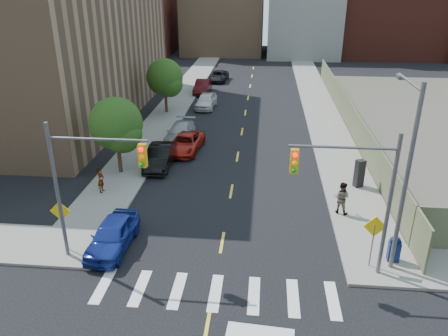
% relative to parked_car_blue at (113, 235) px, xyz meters
% --- Properties ---
extents(sidewalk_nw, '(3.50, 73.00, 0.15)m').
position_rel_parked_car_blue_xyz_m(sidewalk_nw, '(-2.25, 34.50, -0.69)').
color(sidewalk_nw, gray).
rests_on(sidewalk_nw, ground).
extents(sidewalk_ne, '(3.50, 73.00, 0.15)m').
position_rel_parked_car_blue_xyz_m(sidewalk_ne, '(13.25, 34.50, -0.69)').
color(sidewalk_ne, gray).
rests_on(sidewalk_ne, ground).
extents(fence_north, '(0.12, 44.00, 2.50)m').
position_rel_parked_car_blue_xyz_m(fence_north, '(15.10, 21.00, 0.49)').
color(fence_north, '#565F43').
rests_on(fence_north, ground).
extents(building_nw, '(22.00, 30.00, 16.00)m').
position_rel_parked_car_blue_xyz_m(building_nw, '(-16.50, 23.00, 7.24)').
color(building_nw, '#8C6B4C').
rests_on(building_nw, ground).
extents(bg_bldg_west, '(14.00, 18.00, 12.00)m').
position_rel_parked_car_blue_xyz_m(bg_bldg_west, '(-16.50, 63.00, 5.24)').
color(bg_bldg_west, '#592319').
rests_on(bg_bldg_west, ground).
extents(bg_bldg_midwest, '(14.00, 16.00, 15.00)m').
position_rel_parked_car_blue_xyz_m(bg_bldg_midwest, '(-0.50, 65.00, 6.74)').
color(bg_bldg_midwest, '#8C6B4C').
rests_on(bg_bldg_midwest, ground).
extents(bg_bldg_center, '(12.00, 16.00, 10.00)m').
position_rel_parked_car_blue_xyz_m(bg_bldg_center, '(13.50, 63.00, 4.24)').
color(bg_bldg_center, gray).
rests_on(bg_bldg_center, ground).
extents(bg_bldg_east, '(18.00, 18.00, 16.00)m').
position_rel_parked_car_blue_xyz_m(bg_bldg_east, '(27.50, 65.00, 7.24)').
color(bg_bldg_east, '#592319').
rests_on(bg_bldg_east, ground).
extents(signal_nw, '(4.59, 0.30, 7.00)m').
position_rel_parked_car_blue_xyz_m(signal_nw, '(-0.48, -1.00, 3.76)').
color(signal_nw, '#59595E').
rests_on(signal_nw, ground).
extents(signal_ne, '(4.59, 0.30, 7.00)m').
position_rel_parked_car_blue_xyz_m(signal_ne, '(11.48, -1.00, 3.76)').
color(signal_ne, '#59595E').
rests_on(signal_ne, ground).
extents(streetlight_ne, '(0.25, 3.70, 9.00)m').
position_rel_parked_car_blue_xyz_m(streetlight_ne, '(13.70, -0.10, 4.46)').
color(streetlight_ne, '#59595E').
rests_on(streetlight_ne, ground).
extents(warn_sign_nw, '(1.06, 0.06, 2.83)m').
position_rel_parked_car_blue_xyz_m(warn_sign_nw, '(-2.30, -0.50, 1.23)').
color(warn_sign_nw, '#59595E').
rests_on(warn_sign_nw, ground).
extents(warn_sign_ne, '(1.06, 0.06, 2.83)m').
position_rel_parked_car_blue_xyz_m(warn_sign_ne, '(12.70, -0.50, 1.23)').
color(warn_sign_ne, '#59595E').
rests_on(warn_sign_ne, ground).
extents(warn_sign_midwest, '(1.06, 0.06, 2.83)m').
position_rel_parked_car_blue_xyz_m(warn_sign_midwest, '(-2.30, 13.00, 1.23)').
color(warn_sign_midwest, '#59595E').
rests_on(warn_sign_midwest, ground).
extents(tree_west_near, '(3.66, 3.64, 5.52)m').
position_rel_parked_car_blue_xyz_m(tree_west_near, '(-2.50, 9.05, 2.71)').
color(tree_west_near, '#332114').
rests_on(tree_west_near, ground).
extents(tree_west_far, '(3.66, 3.64, 5.52)m').
position_rel_parked_car_blue_xyz_m(tree_west_far, '(-2.50, 24.05, 2.71)').
color(tree_west_far, '#332114').
rests_on(tree_west_far, ground).
extents(parked_car_blue, '(1.94, 4.53, 1.53)m').
position_rel_parked_car_blue_xyz_m(parked_car_blue, '(0.00, 0.00, 0.00)').
color(parked_car_blue, navy).
rests_on(parked_car_blue, ground).
extents(parked_car_black, '(1.74, 4.78, 1.57)m').
position_rel_parked_car_blue_xyz_m(parked_car_black, '(0.00, 10.55, 0.02)').
color(parked_car_black, black).
rests_on(parked_car_black, ground).
extents(parked_car_red, '(2.72, 5.14, 1.38)m').
position_rel_parked_car_blue_xyz_m(parked_car_red, '(1.30, 13.76, -0.07)').
color(parked_car_red, '#9F1A0F').
rests_on(parked_car_red, ground).
extents(parked_car_silver, '(2.20, 5.10, 1.46)m').
position_rel_parked_car_blue_xyz_m(parked_car_silver, '(0.43, 16.17, -0.03)').
color(parked_car_silver, '#95989B').
rests_on(parked_car_silver, ground).
extents(parked_car_white, '(2.12, 4.72, 1.58)m').
position_rel_parked_car_blue_xyz_m(parked_car_white, '(1.26, 26.38, 0.02)').
color(parked_car_white, silver).
rests_on(parked_car_white, ground).
extents(parked_car_maroon, '(1.77, 4.77, 1.56)m').
position_rel_parked_car_blue_xyz_m(parked_car_maroon, '(0.00, 32.70, 0.02)').
color(parked_car_maroon, '#3C0C0E').
rests_on(parked_car_maroon, ground).
extents(parked_car_grey, '(2.54, 4.94, 1.33)m').
position_rel_parked_car_blue_xyz_m(parked_car_grey, '(1.15, 39.47, -0.10)').
color(parked_car_grey, black).
rests_on(parked_car_grey, ground).
extents(mailbox, '(0.56, 0.44, 1.31)m').
position_rel_parked_car_blue_xyz_m(mailbox, '(13.92, 0.03, 0.02)').
color(mailbox, '#0D1C4E').
rests_on(mailbox, sidewalk_ne).
extents(payphone, '(0.69, 0.64, 1.85)m').
position_rel_parked_car_blue_xyz_m(payphone, '(13.75, 8.23, 0.31)').
color(payphone, black).
rests_on(payphone, sidewalk_ne).
extents(pedestrian_west, '(0.41, 0.61, 1.63)m').
position_rel_parked_car_blue_xyz_m(pedestrian_west, '(-2.73, 5.86, 0.20)').
color(pedestrian_west, gray).
rests_on(pedestrian_west, sidewalk_nw).
extents(pedestrian_east, '(1.16, 1.06, 1.95)m').
position_rel_parked_car_blue_xyz_m(pedestrian_east, '(12.06, 4.55, 0.36)').
color(pedestrian_east, gray).
rests_on(pedestrian_east, sidewalk_ne).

